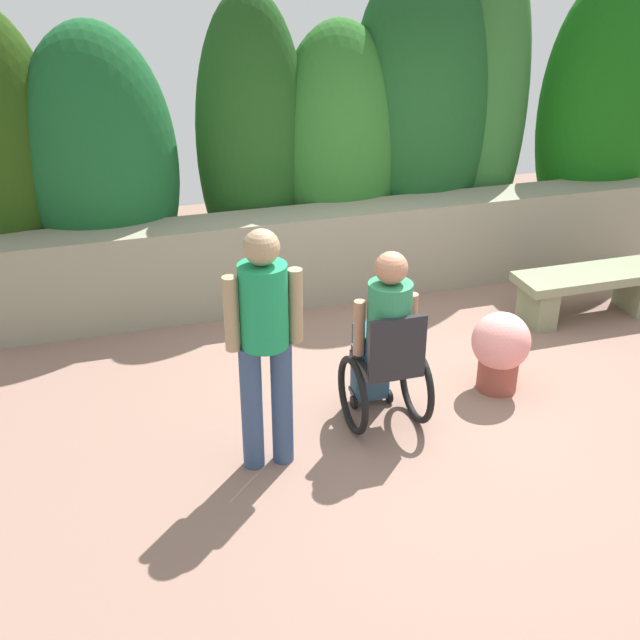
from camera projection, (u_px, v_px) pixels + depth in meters
ground_plane at (424, 396)px, 6.02m from camera, size 10.16×10.16×0.00m
stone_retaining_wall at (344, 252)px, 7.50m from camera, size 6.46×0.47×0.86m
hedge_backdrop at (333, 135)px, 7.58m from camera, size 7.38×1.20×3.19m
stone_bench at (589, 288)px, 7.12m from camera, size 1.39×0.45×0.44m
person_in_wheelchair at (385, 345)px, 5.45m from camera, size 0.53×0.66×1.33m
person_standing_companion at (265, 336)px, 4.86m from camera, size 0.49×0.30×1.65m
flower_pot_purple_near at (500, 349)px, 5.97m from camera, size 0.44×0.44×0.63m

